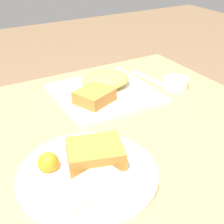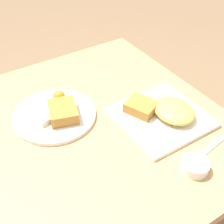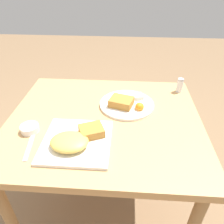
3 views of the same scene
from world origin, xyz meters
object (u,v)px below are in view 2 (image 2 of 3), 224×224
(plate_oval_far, at_px, (55,113))
(plate_square_near, at_px, (163,113))
(sauce_ramekin, at_px, (195,166))
(butter_knife, at_px, (208,150))

(plate_oval_far, bearing_deg, plate_square_near, -123.62)
(sauce_ramekin, xyz_separation_m, butter_knife, (0.03, -0.09, -0.01))
(sauce_ramekin, height_order, butter_knife, sauce_ramekin)
(sauce_ramekin, bearing_deg, butter_knife, -69.97)
(plate_square_near, bearing_deg, butter_knife, -174.15)
(plate_oval_far, xyz_separation_m, butter_knife, (-0.39, -0.33, -0.01))
(plate_oval_far, bearing_deg, butter_knife, -140.52)
(plate_oval_far, distance_m, sauce_ramekin, 0.49)
(sauce_ramekin, distance_m, butter_knife, 0.09)
(plate_square_near, height_order, plate_oval_far, plate_square_near)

